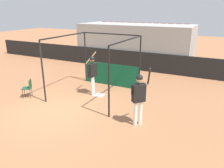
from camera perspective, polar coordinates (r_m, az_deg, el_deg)
ground_plane at (r=9.30m, az=-15.08°, el=-6.86°), size 60.00×60.00×0.00m
outfield_wall at (r=15.15m, az=3.72°, el=6.36°), size 24.00×0.12×1.26m
bleacher_section at (r=16.51m, az=6.10°, el=10.31°), size 8.15×3.20×2.94m
batting_cage at (r=11.04m, az=-1.83°, el=4.65°), size 3.28×3.39×2.78m
home_plate at (r=10.58m, az=-3.31°, el=-2.90°), size 0.44×0.44×0.02m
player_batter at (r=10.39m, az=-5.12°, el=3.34°), size 0.51×0.95×1.99m
player_waiting at (r=7.60m, az=7.05°, el=-2.78°), size 0.62×0.77×2.15m
folding_chair at (r=10.93m, az=-21.01°, el=-0.61°), size 0.56×0.56×0.84m
baseball at (r=10.75m, az=-0.71°, el=-2.33°), size 0.07×0.07×0.07m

